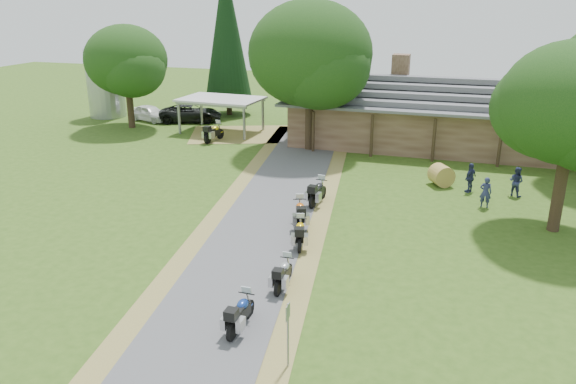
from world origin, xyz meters
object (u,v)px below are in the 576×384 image
(lodge, at_px, (439,111))
(motorcycle_row_b, at_px, (283,272))
(motorcycle_row_e, at_px, (318,191))
(silo, at_px, (105,80))
(carport, at_px, (222,115))
(car_dark_suv, at_px, (190,109))
(motorcycle_carport_a, at_px, (214,132))
(car_white_sedan, at_px, (150,111))
(motorcycle_row_d, at_px, (300,212))
(hay_bale, at_px, (441,175))
(motorcycle_row_a, at_px, (241,312))
(motorcycle_row_c, at_px, (300,232))

(lodge, xyz_separation_m, motorcycle_row_b, (-4.11, -23.21, -1.86))
(motorcycle_row_e, bearing_deg, silo, 61.05)
(lodge, relative_size, silo, 3.36)
(motorcycle_row_b, bearing_deg, carport, 27.70)
(car_dark_suv, xyz_separation_m, motorcycle_carport_a, (4.75, -5.69, -0.35))
(lodge, bearing_deg, silo, 176.60)
(carport, relative_size, car_white_sedan, 1.21)
(carport, bearing_deg, motorcycle_row_d, -52.29)
(silo, distance_m, motorcycle_row_d, 30.30)
(motorcycle_row_d, bearing_deg, carport, 15.09)
(motorcycle_row_b, bearing_deg, motorcycle_carport_a, 29.85)
(silo, bearing_deg, car_dark_suv, 1.04)
(motorcycle_carport_a, bearing_deg, car_dark_suv, 48.94)
(motorcycle_row_e, distance_m, hay_bale, 7.71)
(silo, bearing_deg, motorcycle_row_b, -45.55)
(lodge, bearing_deg, motorcycle_carport_a, -166.26)
(motorcycle_row_a, bearing_deg, motorcycle_carport_a, 27.43)
(silo, height_order, car_dark_suv, silo)
(hay_bale, bearing_deg, silo, 159.37)
(motorcycle_row_e, bearing_deg, motorcycle_row_d, -175.09)
(lodge, xyz_separation_m, hay_bale, (0.79, -9.34, -1.86))
(lodge, xyz_separation_m, motorcycle_row_e, (-5.13, -14.29, -1.77))
(lodge, distance_m, car_white_sedan, 24.04)
(lodge, bearing_deg, car_dark_suv, 174.86)
(motorcycle_row_b, xyz_separation_m, motorcycle_carport_a, (-11.62, 19.36, 0.14))
(motorcycle_row_d, bearing_deg, silo, 31.63)
(motorcycle_row_a, xyz_separation_m, motorcycle_carport_a, (-11.15, 22.37, 0.12))
(motorcycle_row_d, xyz_separation_m, motorcycle_row_e, (0.03, 3.12, 0.00))
(car_white_sedan, relative_size, hay_bale, 4.29)
(car_white_sedan, bearing_deg, car_dark_suv, -59.06)
(motorcycle_row_a, relative_size, motorcycle_row_d, 0.90)
(silo, xyz_separation_m, motorcycle_row_e, (23.41, -15.99, -2.50))
(motorcycle_row_a, relative_size, motorcycle_row_b, 1.04)
(motorcycle_row_b, relative_size, hay_bale, 1.45)
(motorcycle_row_d, distance_m, motorcycle_carport_a, 17.20)
(motorcycle_row_d, bearing_deg, lodge, -35.61)
(car_dark_suv, height_order, motorcycle_row_d, car_dark_suv)
(silo, height_order, motorcycle_row_b, silo)
(motorcycle_row_b, bearing_deg, motorcycle_row_c, 5.68)
(car_white_sedan, xyz_separation_m, motorcycle_row_e, (18.83, -15.37, -0.17))
(car_dark_suv, distance_m, motorcycle_carport_a, 7.42)
(motorcycle_row_a, height_order, motorcycle_row_e, motorcycle_row_e)
(motorcycle_row_b, distance_m, motorcycle_row_c, 3.71)
(motorcycle_carport_a, relative_size, hay_bale, 1.80)
(motorcycle_row_b, distance_m, hay_bale, 14.70)
(carport, xyz_separation_m, car_white_sedan, (-7.56, 1.94, -0.48))
(silo, relative_size, motorcycle_row_a, 3.56)
(silo, xyz_separation_m, car_white_sedan, (4.58, -0.62, -2.33))
(lodge, distance_m, motorcycle_row_a, 26.68)
(lodge, bearing_deg, motorcycle_row_b, -100.04)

